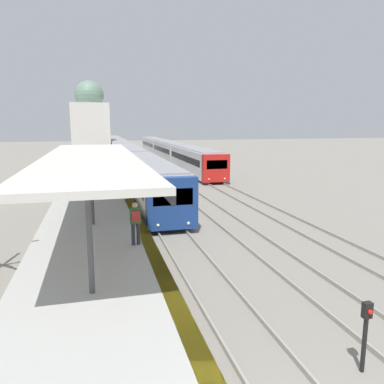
{
  "coord_description": "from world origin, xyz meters",
  "views": [
    {
      "loc": [
        -3.57,
        -3.83,
        5.49
      ],
      "look_at": [
        1.72,
        16.77,
        1.59
      ],
      "focal_mm": 35.0,
      "sensor_mm": 36.0,
      "label": 1
    }
  ],
  "objects_px": {
    "train_near": "(124,153)",
    "train_far": "(170,150)",
    "signal_post_near": "(366,329)",
    "person_on_platform": "(135,220)"
  },
  "relations": [
    {
      "from": "train_near",
      "to": "train_far",
      "type": "relative_size",
      "value": 1.45
    },
    {
      "from": "train_near",
      "to": "signal_post_near",
      "type": "bearing_deg",
      "value": -87.35
    },
    {
      "from": "train_far",
      "to": "signal_post_near",
      "type": "distance_m",
      "value": 47.82
    },
    {
      "from": "train_far",
      "to": "signal_post_near",
      "type": "xyz_separation_m",
      "value": [
        -4.89,
        -47.57,
        -0.57
      ]
    },
    {
      "from": "person_on_platform",
      "to": "signal_post_near",
      "type": "height_order",
      "value": "person_on_platform"
    },
    {
      "from": "person_on_platform",
      "to": "train_far",
      "type": "relative_size",
      "value": 0.04
    },
    {
      "from": "signal_post_near",
      "to": "person_on_platform",
      "type": "bearing_deg",
      "value": 119.08
    },
    {
      "from": "person_on_platform",
      "to": "signal_post_near",
      "type": "xyz_separation_m",
      "value": [
        4.23,
        -7.6,
        -0.82
      ]
    },
    {
      "from": "person_on_platform",
      "to": "signal_post_near",
      "type": "relative_size",
      "value": 1.0
    },
    {
      "from": "person_on_platform",
      "to": "train_far",
      "type": "height_order",
      "value": "train_far"
    }
  ]
}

